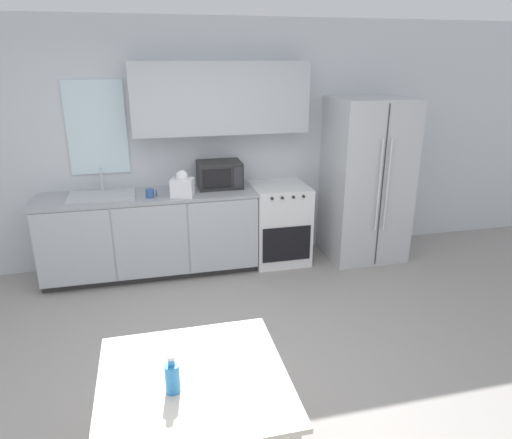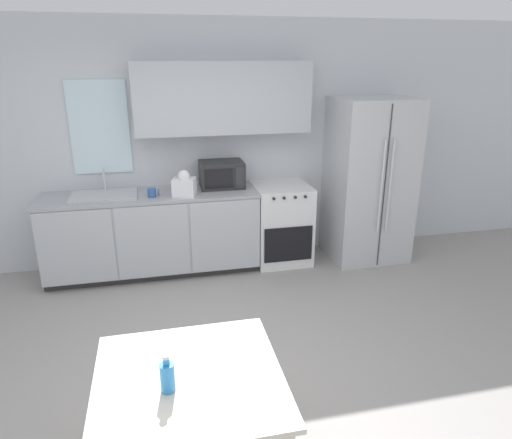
% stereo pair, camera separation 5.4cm
% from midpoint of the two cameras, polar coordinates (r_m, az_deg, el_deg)
% --- Properties ---
extents(ground_plane, '(12.00, 12.00, 0.00)m').
position_cam_midpoint_polar(ground_plane, '(3.63, -4.02, -19.43)').
color(ground_plane, gray).
extents(wall_back, '(12.00, 0.38, 2.70)m').
position_cam_midpoint_polar(wall_back, '(5.20, -7.65, 10.20)').
color(wall_back, silver).
rests_on(wall_back, ground_plane).
extents(kitchen_counter, '(2.30, 0.65, 0.92)m').
position_cam_midpoint_polar(kitchen_counter, '(5.14, -12.43, -1.66)').
color(kitchen_counter, '#333333').
rests_on(kitchen_counter, ground_plane).
extents(oven_range, '(0.63, 0.64, 0.92)m').
position_cam_midpoint_polar(oven_range, '(5.33, 3.44, -0.50)').
color(oven_range, white).
rests_on(oven_range, ground_plane).
extents(refrigerator, '(0.87, 0.81, 1.87)m').
position_cam_midpoint_polar(refrigerator, '(5.49, 14.17, 4.77)').
color(refrigerator, silver).
rests_on(refrigerator, ground_plane).
extents(kitchen_sink, '(0.67, 0.45, 0.26)m').
position_cam_midpoint_polar(kitchen_sink, '(5.03, -18.17, 2.97)').
color(kitchen_sink, '#B7BABC').
rests_on(kitchen_sink, kitchen_counter).
extents(microwave, '(0.48, 0.37, 0.29)m').
position_cam_midpoint_polar(microwave, '(5.11, -4.01, 5.66)').
color(microwave, '#282828').
rests_on(microwave, kitchen_counter).
extents(coffee_mug, '(0.12, 0.09, 0.09)m').
position_cam_midpoint_polar(coffee_mug, '(4.86, -12.50, 3.29)').
color(coffee_mug, '#335999').
rests_on(coffee_mug, kitchen_counter).
extents(grocery_bag_0, '(0.27, 0.25, 0.27)m').
position_cam_midpoint_polar(grocery_bag_0, '(4.82, -8.64, 4.29)').
color(grocery_bag_0, white).
rests_on(grocery_bag_0, kitchen_counter).
extents(dining_table, '(0.96, 0.93, 0.74)m').
position_cam_midpoint_polar(dining_table, '(2.56, -7.63, -20.78)').
color(dining_table, beige).
rests_on(dining_table, ground_plane).
extents(drink_bottle, '(0.07, 0.07, 0.21)m').
position_cam_midpoint_polar(drink_bottle, '(2.38, -10.35, -18.70)').
color(drink_bottle, '#338CD8').
rests_on(drink_bottle, dining_table).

